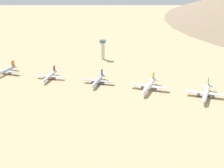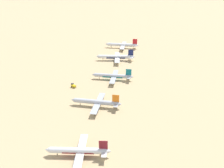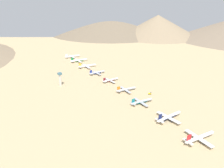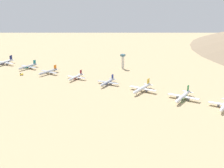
{
  "view_description": "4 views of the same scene",
  "coord_description": "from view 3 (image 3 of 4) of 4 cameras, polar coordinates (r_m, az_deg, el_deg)",
  "views": [
    {
      "loc": [
        397.4,
        169.4,
        148.0
      ],
      "look_at": [
        8.8,
        76.48,
        3.29
      ],
      "focal_mm": 61.9,
      "sensor_mm": 36.0,
      "label": 1
    },
    {
      "loc": [
        -23.71,
        109.89,
        102.4
      ],
      "look_at": [
        -15.76,
        -90.4,
        6.73
      ],
      "focal_mm": 37.08,
      "sensor_mm": 36.0,
      "label": 2
    },
    {
      "loc": [
        -244.3,
        -358.92,
        163.71
      ],
      "look_at": [
        -8.33,
        -19.02,
        3.14
      ],
      "focal_mm": 35.45,
      "sensor_mm": 36.0,
      "label": 3
    },
    {
      "loc": [
        388.63,
        261.33,
        139.03
      ],
      "look_at": [
        12.43,
        70.93,
        5.38
      ],
      "focal_mm": 48.14,
      "sensor_mm": 36.0,
      "label": 4
    }
  ],
  "objects": [
    {
      "name": "ground_plane",
      "position": [
        464.02,
        -0.49,
        0.55
      ],
      "size": [
        2811.09,
        2811.09,
        0.0
      ],
      "primitive_type": "plane",
      "color": "tan"
    },
    {
      "name": "parked_jet_0",
      "position": [
        298.08,
        21.66,
        -12.66
      ],
      "size": [
        51.53,
        42.01,
        14.86
      ],
      "color": "silver",
      "rests_on": "ground"
    },
    {
      "name": "parked_jet_1",
      "position": [
        331.45,
        14.49,
        -8.16
      ],
      "size": [
        51.42,
        41.66,
        14.86
      ],
      "color": "silver",
      "rests_on": "ground"
    },
    {
      "name": "parked_jet_2",
      "position": [
        370.04,
        7.6,
        -4.51
      ],
      "size": [
        45.02,
        36.67,
        12.98
      ],
      "color": "#B2B7C1",
      "rests_on": "ground"
    },
    {
      "name": "parked_jet_3",
      "position": [
        415.77,
        3.64,
        -1.38
      ],
      "size": [
        44.3,
        36.16,
        12.79
      ],
      "color": "#B2B7C1",
      "rests_on": "ground"
    },
    {
      "name": "parked_jet_4",
      "position": [
        463.27,
        -0.38,
        1.04
      ],
      "size": [
        41.24,
        33.4,
        11.92
      ],
      "color": "silver",
      "rests_on": "ground"
    },
    {
      "name": "parked_jet_5",
      "position": [
        511.53,
        -3.88,
        2.98
      ],
      "size": [
        43.19,
        35.01,
        12.47
      ],
      "color": "#B2B7C1",
      "rests_on": "ground"
    },
    {
      "name": "parked_jet_6",
      "position": [
        562.96,
        -6.46,
        4.69
      ],
      "size": [
        50.76,
        41.37,
        14.64
      ],
      "color": "white",
      "rests_on": "ground"
    },
    {
      "name": "parked_jet_7",
      "position": [
        617.64,
        -8.54,
        6.08
      ],
      "size": [
        51.92,
        42.25,
        14.96
      ],
      "color": "white",
      "rests_on": "ground"
    },
    {
      "name": "parked_jet_8",
      "position": [
        665.96,
        -10.18,
        7.06
      ],
      "size": [
        49.12,
        39.9,
        14.17
      ],
      "color": "white",
      "rests_on": "ground"
    },
    {
      "name": "service_truck",
      "position": [
        408.78,
        9.76,
        -2.41
      ],
      "size": [
        5.58,
        5.26,
        3.9
      ],
      "color": "yellow",
      "rests_on": "ground"
    },
    {
      "name": "control_tower",
      "position": [
        450.83,
        -13.26,
        1.39
      ],
      "size": [
        7.2,
        7.2,
        27.12
      ],
      "color": "beige",
      "rests_on": "ground"
    },
    {
      "name": "desert_hill_2",
      "position": [
        1165.0,
        -0.23,
        15.99
      ],
      "size": [
        607.51,
        607.51,
        115.54
      ],
      "primitive_type": "cone",
      "color": "#70604C",
      "rests_on": "ground"
    },
    {
      "name": "desert_hill_3",
      "position": [
        1057.26,
        11.68,
        14.48
      ],
      "size": [
        367.83,
        367.83,
        95.18
      ],
      "primitive_type": "cone",
      "color": "#8C775B",
      "rests_on": "ground"
    }
  ]
}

